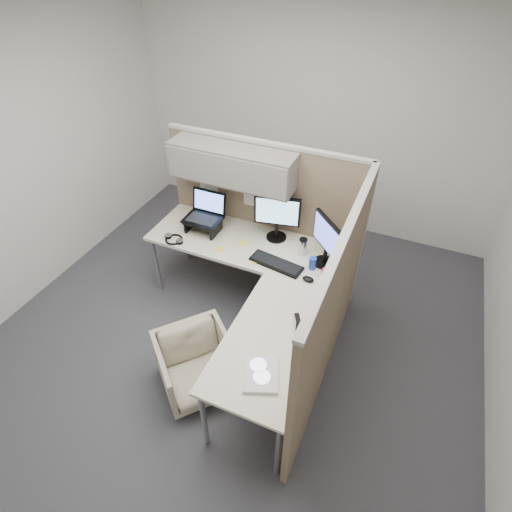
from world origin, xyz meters
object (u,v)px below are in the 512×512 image
at_px(keyboard, 276,264).
at_px(office_chair, 196,362).
at_px(monitor_left, 277,215).
at_px(desk, 253,279).

bearing_deg(keyboard, office_chair, -99.97).
height_order(office_chair, monitor_left, monitor_left).
xyz_separation_m(monitor_left, keyboard, (0.15, -0.38, -0.26)).
bearing_deg(office_chair, desk, 27.50).
distance_m(office_chair, keyboard, 1.11).
height_order(desk, monitor_left, monitor_left).
xyz_separation_m(office_chair, monitor_left, (0.18, 1.34, 0.70)).
xyz_separation_m(desk, monitor_left, (-0.01, 0.59, 0.32)).
bearing_deg(desk, monitor_left, 91.06).
relative_size(office_chair, monitor_left, 1.30).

